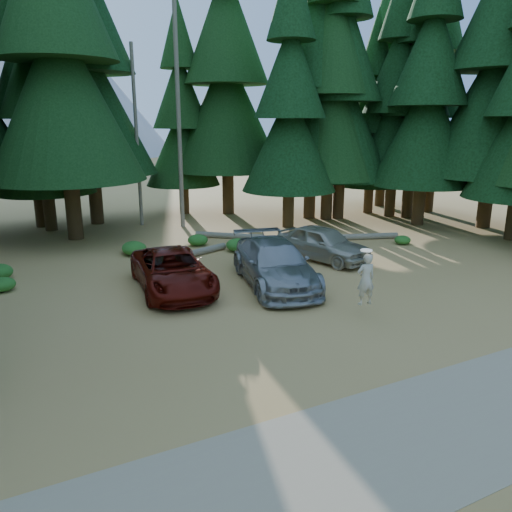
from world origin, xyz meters
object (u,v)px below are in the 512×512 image
(red_pickup, at_px, (173,271))
(silver_minivan_center, at_px, (275,264))
(log_left, at_px, (189,254))
(frisbee_player, at_px, (366,279))
(log_mid, at_px, (230,236))
(log_right, at_px, (354,237))
(silver_minivan_right, at_px, (323,243))

(red_pickup, bearing_deg, silver_minivan_center, -12.51)
(red_pickup, bearing_deg, log_left, 68.63)
(frisbee_player, distance_m, log_mid, 11.69)
(log_right, bearing_deg, silver_minivan_right, -128.02)
(frisbee_player, xyz_separation_m, log_right, (6.14, 8.48, -1.08))
(log_mid, bearing_deg, silver_minivan_right, -30.60)
(red_pickup, xyz_separation_m, silver_minivan_center, (3.56, -1.16, 0.09))
(silver_minivan_center, relative_size, silver_minivan_right, 1.27)
(silver_minivan_right, xyz_separation_m, log_mid, (-2.00, 5.58, -0.61))
(frisbee_player, bearing_deg, silver_minivan_right, -104.30)
(log_left, xyz_separation_m, log_right, (8.73, -0.55, -0.00))
(log_left, height_order, log_right, log_left)
(silver_minivan_center, height_order, frisbee_player, frisbee_player)
(silver_minivan_center, height_order, silver_minivan_right, silver_minivan_center)
(silver_minivan_right, bearing_deg, silver_minivan_center, -166.98)
(red_pickup, xyz_separation_m, log_right, (10.70, 3.34, -0.57))
(silver_minivan_center, bearing_deg, log_right, 44.55)
(silver_minivan_right, xyz_separation_m, log_left, (-5.15, 2.98, -0.60))
(log_left, relative_size, log_mid, 1.18)
(silver_minivan_center, distance_m, silver_minivan_right, 4.12)
(silver_minivan_right, relative_size, frisbee_player, 2.53)
(silver_minivan_right, height_order, log_right, silver_minivan_right)
(log_left, bearing_deg, red_pickup, -136.39)
(frisbee_player, distance_m, log_left, 9.46)
(silver_minivan_center, bearing_deg, silver_minivan_right, 42.44)
(red_pickup, height_order, frisbee_player, frisbee_player)
(red_pickup, relative_size, frisbee_player, 2.97)
(red_pickup, relative_size, silver_minivan_right, 1.17)
(silver_minivan_center, xyz_separation_m, log_left, (-1.59, 5.05, -0.66))
(log_mid, relative_size, log_right, 0.77)
(red_pickup, height_order, log_left, red_pickup)
(log_left, bearing_deg, silver_minivan_center, -92.04)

